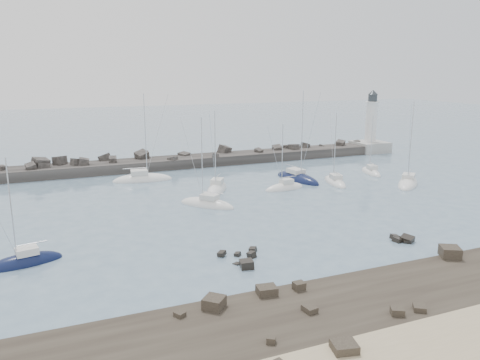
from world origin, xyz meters
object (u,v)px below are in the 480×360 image
sailboat_2 (24,263)px  sailboat_10 (371,173)px  sailboat_6 (297,179)px  sailboat_3 (143,180)px  sailboat_5 (217,190)px  lighthouse (370,138)px  sailboat_8 (335,183)px  sailboat_7 (285,188)px  sailboat_4 (207,205)px  sailboat_9 (408,184)px

sailboat_2 → sailboat_10: bearing=20.1°
sailboat_2 → sailboat_6: size_ratio=0.71×
sailboat_6 → sailboat_10: (14.68, -0.65, 0.00)m
sailboat_2 → sailboat_3: size_ratio=0.73×
sailboat_2 → sailboat_5: sailboat_5 is taller
lighthouse → sailboat_8: size_ratio=1.17×
sailboat_6 → sailboat_8: sailboat_6 is taller
lighthouse → sailboat_5: (-44.39, -20.43, -2.94)m
sailboat_7 → sailboat_10: bearing=12.2°
sailboat_6 → sailboat_8: (4.39, -4.63, -0.00)m
lighthouse → sailboat_8: 34.17m
sailboat_5 → sailboat_3: bearing=130.1°
sailboat_3 → sailboat_7: bearing=-36.2°
sailboat_2 → sailboat_10: (56.34, 20.60, 0.00)m
sailboat_4 → sailboat_6: (19.16, 9.03, -0.00)m
sailboat_2 → sailboat_10: 59.99m
sailboat_2 → sailboat_7: sailboat_2 is taller
sailboat_10 → sailboat_8: bearing=-158.9°
sailboat_6 → sailboat_9: sailboat_6 is taller
sailboat_5 → sailboat_9: bearing=-15.3°
sailboat_3 → sailboat_8: sailboat_3 is taller
sailboat_4 → sailboat_9: bearing=-1.6°
sailboat_2 → sailboat_9: size_ratio=0.78×
sailboat_6 → lighthouse: bearing=32.6°
sailboat_7 → sailboat_3: bearing=143.8°
lighthouse → sailboat_9: 32.21m
sailboat_3 → sailboat_8: bearing=-25.7°
sailboat_6 → sailboat_10: bearing=-2.6°
sailboat_4 → sailboat_6: size_ratio=0.81×
sailboat_4 → sailboat_10: sailboat_4 is taller
sailboat_7 → sailboat_8: (9.45, 0.31, -0.01)m
sailboat_8 → sailboat_3: bearing=154.3°
sailboat_2 → sailboat_9: 57.57m
sailboat_5 → sailboat_8: sailboat_5 is taller
sailboat_4 → sailboat_8: (23.56, 4.40, -0.00)m
lighthouse → sailboat_10: (-14.52, -19.34, -2.94)m
lighthouse → sailboat_8: (-24.81, -23.31, -2.95)m
sailboat_5 → sailboat_9: (29.98, -8.22, -0.01)m
lighthouse → sailboat_6: (-29.20, -18.68, -2.95)m
sailboat_7 → sailboat_8: 9.45m
lighthouse → sailboat_6: 34.79m
lighthouse → sailboat_9: size_ratio=1.00×
sailboat_6 → sailboat_10: sailboat_6 is taller
sailboat_5 → sailboat_10: bearing=2.1°
sailboat_5 → sailboat_4: bearing=-118.7°
sailboat_2 → sailboat_6: sailboat_6 is taller
lighthouse → sailboat_9: (-14.41, -28.65, -2.95)m
sailboat_4 → sailboat_10: 34.87m
sailboat_4 → sailboat_8: sailboat_4 is taller
sailboat_5 → sailboat_9: 31.08m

